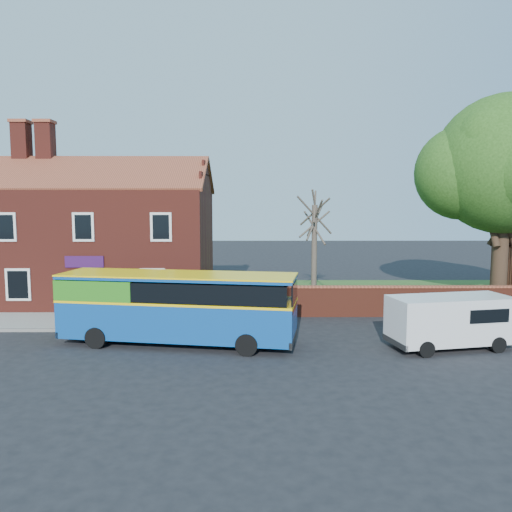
{
  "coord_description": "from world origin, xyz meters",
  "views": [
    {
      "loc": [
        1.77,
        -18.24,
        5.79
      ],
      "look_at": [
        1.89,
        5.0,
        3.35
      ],
      "focal_mm": 35.0,
      "sensor_mm": 36.0,
      "label": 1
    }
  ],
  "objects": [
    {
      "name": "grass_strip",
      "position": [
        13.0,
        13.0,
        0.02
      ],
      "size": [
        26.0,
        12.0,
        0.04
      ],
      "primitive_type": "cube",
      "color": "#426B28",
      "rests_on": "ground"
    },
    {
      "name": "bus",
      "position": [
        -1.64,
        2.01,
        1.68
      ],
      "size": [
        9.94,
        4.04,
        2.95
      ],
      "rotation": [
        0.0,
        0.0,
        -0.17
      ],
      "color": "#0D4697",
      "rests_on": "ground"
    },
    {
      "name": "van_near",
      "position": [
        9.65,
        1.28,
        1.18
      ],
      "size": [
        5.09,
        2.83,
        2.11
      ],
      "rotation": [
        0.0,
        0.0,
        0.2
      ],
      "color": "silver",
      "rests_on": "ground"
    },
    {
      "name": "large_tree",
      "position": [
        15.67,
        9.64,
        7.7
      ],
      "size": [
        9.64,
        7.63,
        11.76
      ],
      "color": "black",
      "rests_on": "ground"
    },
    {
      "name": "shop_building",
      "position": [
        -7.02,
        11.5,
        3.41
      ],
      "size": [
        12.3,
        8.13,
        10.5
      ],
      "color": "maroon",
      "rests_on": "ground"
    },
    {
      "name": "pavement",
      "position": [
        -7.0,
        5.75,
        0.06
      ],
      "size": [
        18.0,
        3.5,
        0.12
      ],
      "primitive_type": "cube",
      "color": "gray",
      "rests_on": "ground"
    },
    {
      "name": "kerb",
      "position": [
        -7.0,
        4.0,
        0.07
      ],
      "size": [
        18.0,
        0.15,
        0.14
      ],
      "primitive_type": "cube",
      "color": "slate",
      "rests_on": "ground"
    },
    {
      "name": "ground",
      "position": [
        0.0,
        0.0,
        0.0
      ],
      "size": [
        120.0,
        120.0,
        0.0
      ],
      "primitive_type": "plane",
      "color": "black",
      "rests_on": "ground"
    },
    {
      "name": "boundary_wall",
      "position": [
        13.0,
        7.0,
        0.81
      ],
      "size": [
        22.0,
        0.38,
        1.6
      ],
      "color": "maroon",
      "rests_on": "ground"
    },
    {
      "name": "bare_tree",
      "position": [
        5.34,
        10.87,
        3.21
      ],
      "size": [
        2.35,
        2.8,
        6.26
      ],
      "color": "#4C4238",
      "rests_on": "ground"
    }
  ]
}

